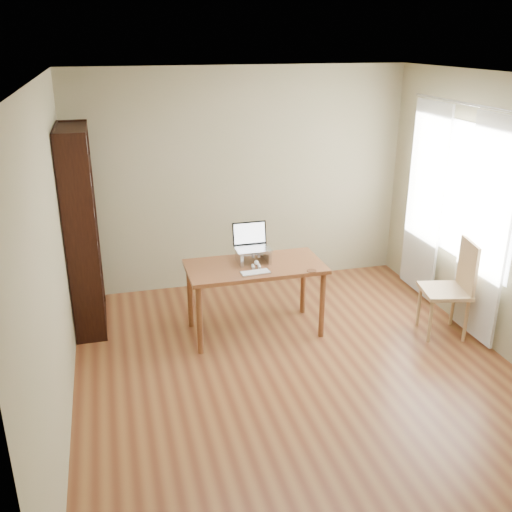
# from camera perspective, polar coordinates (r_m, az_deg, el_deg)

# --- Properties ---
(room) EXTENTS (4.04, 4.54, 2.64)m
(room) POSITION_cam_1_polar(r_m,az_deg,el_deg) (4.77, 5.20, 1.53)
(room) COLOR #5D2D18
(room) RESTS_ON ground
(bookshelf) EXTENTS (0.30, 0.90, 2.10)m
(bookshelf) POSITION_cam_1_polar(r_m,az_deg,el_deg) (6.05, -16.95, 2.44)
(bookshelf) COLOR black
(bookshelf) RESTS_ON ground
(curtains) EXTENTS (0.03, 1.90, 2.25)m
(curtains) POSITION_cam_1_polar(r_m,az_deg,el_deg) (6.32, 19.04, 4.13)
(curtains) COLOR white
(curtains) RESTS_ON ground
(desk) EXTENTS (1.38, 0.70, 0.75)m
(desk) POSITION_cam_1_polar(r_m,az_deg,el_deg) (5.76, -0.10, -1.80)
(desk) COLOR brown
(desk) RESTS_ON ground
(laptop_stand) EXTENTS (0.32, 0.25, 0.13)m
(laptop_stand) POSITION_cam_1_polar(r_m,az_deg,el_deg) (5.76, -0.30, 0.17)
(laptop_stand) COLOR silver
(laptop_stand) RESTS_ON desk
(laptop) EXTENTS (0.35, 0.29, 0.25)m
(laptop) POSITION_cam_1_polar(r_m,az_deg,el_deg) (5.78, -0.46, 1.42)
(laptop) COLOR silver
(laptop) RESTS_ON laptop_stand
(keyboard) EXTENTS (0.30, 0.15, 0.02)m
(keyboard) POSITION_cam_1_polar(r_m,az_deg,el_deg) (5.51, -0.07, -1.68)
(keyboard) COLOR silver
(keyboard) RESTS_ON desk
(coaster) EXTENTS (0.10, 0.10, 0.01)m
(coaster) POSITION_cam_1_polar(r_m,az_deg,el_deg) (5.60, 5.58, -1.48)
(coaster) COLOR #51291B
(coaster) RESTS_ON desk
(cat) EXTENTS (0.24, 0.48, 0.15)m
(cat) POSITION_cam_1_polar(r_m,az_deg,el_deg) (5.80, -0.26, 0.11)
(cat) COLOR #493E39
(cat) RESTS_ON desk
(chair) EXTENTS (0.53, 0.53, 1.01)m
(chair) POSITION_cam_1_polar(r_m,az_deg,el_deg) (6.12, 19.05, -2.66)
(chair) COLOR tan
(chair) RESTS_ON ground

